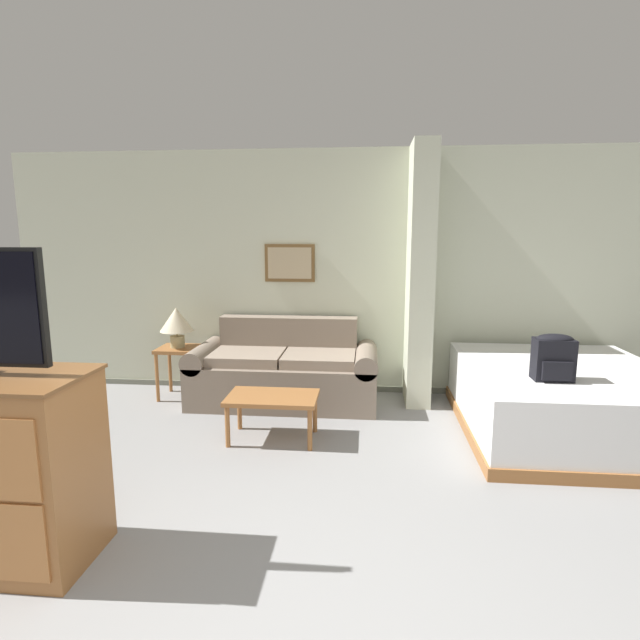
{
  "coord_description": "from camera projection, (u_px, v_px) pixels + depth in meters",
  "views": [
    {
      "loc": [
        0.19,
        -1.66,
        1.73
      ],
      "look_at": [
        -0.18,
        2.21,
        1.05
      ],
      "focal_mm": 28.0,
      "sensor_mm": 36.0,
      "label": 1
    }
  ],
  "objects": [
    {
      "name": "wall_partition_pillar",
      "position": [
        420.0,
        277.0,
        4.99
      ],
      "size": [
        0.24,
        0.56,
        2.6
      ],
      "color": "beige",
      "rests_on": "ground_plane"
    },
    {
      "name": "backpack",
      "position": [
        554.0,
        357.0,
        3.89
      ],
      "size": [
        0.29,
        0.2,
        0.37
      ],
      "color": "black",
      "rests_on": "bed"
    },
    {
      "name": "coffee_table",
      "position": [
        273.0,
        401.0,
        4.19
      ],
      "size": [
        0.76,
        0.46,
        0.39
      ],
      "color": "#996033",
      "rests_on": "ground_plane"
    },
    {
      "name": "bed",
      "position": [
        562.0,
        399.0,
        4.34
      ],
      "size": [
        1.69,
        1.93,
        0.59
      ],
      "color": "#996033",
      "rests_on": "ground_plane"
    },
    {
      "name": "wall_back",
      "position": [
        350.0,
        274.0,
        5.39
      ],
      "size": [
        7.47,
        0.16,
        2.6
      ],
      "color": "beige",
      "rests_on": "ground_plane"
    },
    {
      "name": "table_lamp",
      "position": [
        176.0,
        321.0,
        5.2
      ],
      "size": [
        0.35,
        0.35,
        0.42
      ],
      "color": "tan",
      "rests_on": "side_table"
    },
    {
      "name": "couch",
      "position": [
        285.0,
        372.0,
        5.15
      ],
      "size": [
        1.9,
        0.84,
        0.84
      ],
      "color": "gray",
      "rests_on": "ground_plane"
    },
    {
      "name": "side_table",
      "position": [
        178.0,
        357.0,
        5.27
      ],
      "size": [
        0.4,
        0.4,
        0.54
      ],
      "color": "#996033",
      "rests_on": "ground_plane"
    }
  ]
}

